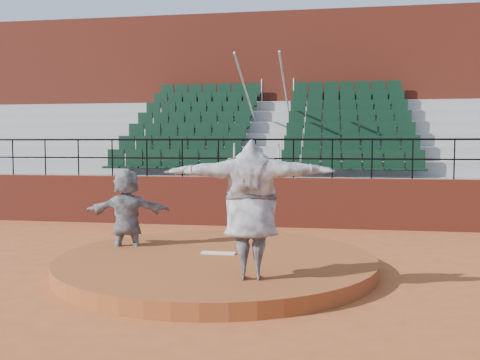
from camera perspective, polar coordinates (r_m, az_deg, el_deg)
name	(u,v)px	position (r m, az deg, el deg)	size (l,w,h in m)	color
ground	(217,270)	(9.46, -2.52, -9.55)	(90.00, 90.00, 0.00)	#A75025
pitchers_mound	(217,263)	(9.43, -2.52, -8.81)	(5.50, 5.50, 0.25)	brown
pitching_rubber	(218,253)	(9.54, -2.33, -7.80)	(0.60, 0.15, 0.03)	white
boundary_wall	(255,202)	(14.21, 1.65, -2.32)	(24.00, 0.30, 1.30)	maroon
wall_railing	(256,150)	(14.12, 1.66, 3.25)	(24.04, 0.05, 1.03)	black
seating_deck	(270,166)	(17.75, 3.25, 1.53)	(24.00, 5.97, 4.63)	#989993
press_box_facade	(281,109)	(21.72, 4.41, 7.51)	(24.00, 3.00, 7.10)	maroon
pitcher	(251,209)	(7.70, 1.16, -3.16)	(2.47, 0.67, 2.01)	black
fielder	(127,214)	(10.41, -11.96, -3.54)	(1.60, 0.51, 1.73)	black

